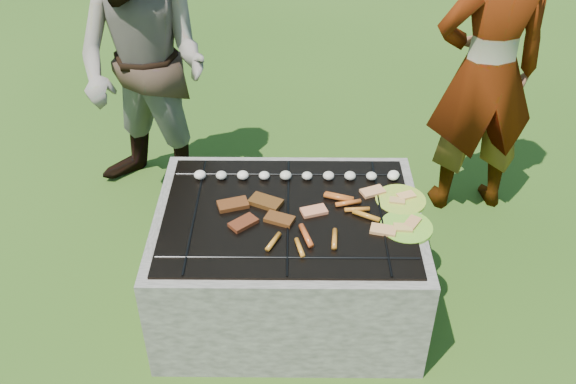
# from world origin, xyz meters

# --- Properties ---
(lawn) EXTENTS (60.00, 60.00, 0.00)m
(lawn) POSITION_xyz_m (0.00, 0.00, 0.00)
(lawn) COLOR #1E4310
(lawn) RESTS_ON ground
(fire_pit) EXTENTS (1.30, 1.00, 0.62)m
(fire_pit) POSITION_xyz_m (0.00, 0.00, 0.28)
(fire_pit) COLOR #AAA096
(fire_pit) RESTS_ON ground
(mushrooms) EXTENTS (1.07, 0.07, 0.04)m
(mushrooms) POSITION_xyz_m (0.07, 0.28, 0.63)
(mushrooms) COLOR #F1E0CC
(mushrooms) RESTS_ON fire_pit
(pork_slabs) EXTENTS (0.39, 0.31, 0.02)m
(pork_slabs) POSITION_xyz_m (-0.16, 0.01, 0.62)
(pork_slabs) COLOR #91441A
(pork_slabs) RESTS_ON fire_pit
(sausages) EXTENTS (0.54, 0.48, 0.03)m
(sausages) POSITION_xyz_m (0.21, -0.06, 0.62)
(sausages) COLOR #D35F22
(sausages) RESTS_ON fire_pit
(bread_on_grate) EXTENTS (0.46, 0.40, 0.02)m
(bread_on_grate) POSITION_xyz_m (0.33, 0.01, 0.62)
(bread_on_grate) COLOR tan
(bread_on_grate) RESTS_ON fire_pit
(plate_far) EXTENTS (0.26, 0.26, 0.03)m
(plate_far) POSITION_xyz_m (0.56, 0.11, 0.61)
(plate_far) COLOR yellow
(plate_far) RESTS_ON fire_pit
(plate_near) EXTENTS (0.29, 0.29, 0.03)m
(plate_near) POSITION_xyz_m (0.56, -0.10, 0.61)
(plate_near) COLOR #ADD031
(plate_near) RESTS_ON fire_pit
(cook) EXTENTS (0.71, 0.52, 1.82)m
(cook) POSITION_xyz_m (1.13, 0.91, 0.91)
(cook) COLOR #A5978A
(cook) RESTS_ON ground
(bystander) EXTENTS (1.07, 0.98, 1.78)m
(bystander) POSITION_xyz_m (-0.85, 0.99, 0.89)
(bystander) COLOR gray
(bystander) RESTS_ON ground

